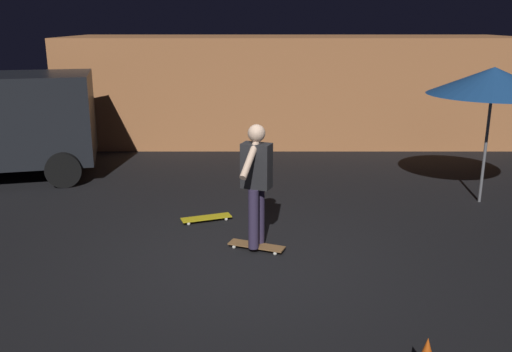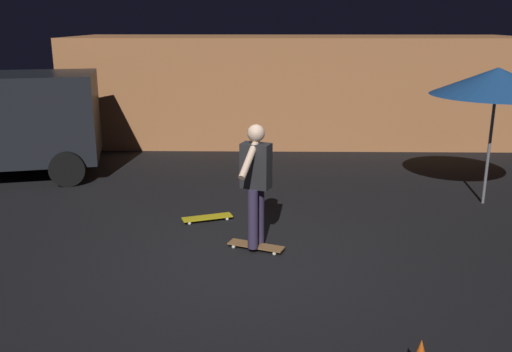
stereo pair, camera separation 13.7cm
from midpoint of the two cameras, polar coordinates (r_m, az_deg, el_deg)
The scene contains 6 objects.
ground_plane at distance 7.21m, azimuth -1.72°, elevation -8.92°, with size 28.00×28.00×0.00m, color black.
low_building at distance 14.54m, azimuth 3.21°, elevation 9.13°, with size 11.34×3.30×2.63m.
patio_umbrella at distance 9.82m, azimuth 23.03°, elevation 9.08°, with size 2.10×2.10×2.30m.
skateboard_ridden at distance 7.55m, azimuth -0.53°, elevation -7.28°, with size 0.80×0.47×0.07m.
skateboard_spare at distance 8.61m, azimuth -5.71°, elevation -4.37°, with size 0.80×0.45×0.07m.
skater at distance 7.22m, azimuth -0.54°, elevation -0.10°, with size 0.44×0.95×1.67m.
Camera 1 is at (0.14, -6.54, 3.03)m, focal length 38.45 mm.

